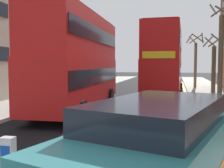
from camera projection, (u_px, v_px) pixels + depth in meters
The scene contains 10 objects.
sidewalk_left at pixel (31, 102), 19.51m from camera, with size 4.00×80.00×0.14m, color #ADA89E.
kerb_line_outer at pixel (194, 114), 15.13m from camera, with size 0.10×56.00×0.01m, color yellow.
kerb_line_inner at pixel (191, 114), 15.16m from camera, with size 0.10×56.00×0.01m, color yellow.
keep_left_bollard at pixel (8, 165), 5.83m from camera, with size 0.36×0.28×1.11m.
double_decker_bus_away at pixel (78, 59), 16.34m from camera, with size 3.06×10.88×5.64m.
double_decker_bus_oncoming at pixel (165, 60), 22.21m from camera, with size 3.01×10.87×5.64m.
taxi_minivan at pixel (154, 164), 4.61m from camera, with size 3.20×5.15×2.12m.
street_tree_near at pixel (220, 54), 19.41m from camera, with size 1.29×1.48×6.84m.
street_tree_mid at pixel (214, 65), 25.38m from camera, with size 2.03×2.05×5.28m.
street_tree_distant at pixel (195, 60), 30.62m from camera, with size 1.91×1.88×6.00m.
Camera 1 is at (3.40, -1.59, 2.73)m, focal length 44.62 mm.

